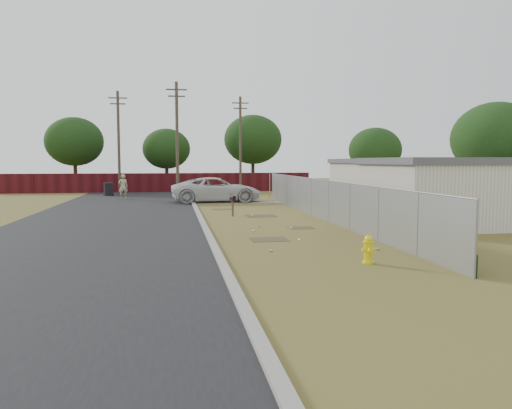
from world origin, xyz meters
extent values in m
plane|color=brown|center=(0.00, 0.00, 0.00)|extent=(120.00, 120.00, 0.00)
cube|color=black|center=(-7.50, 8.00, 0.01)|extent=(9.00, 60.00, 0.02)
cube|color=#A3A097|center=(-3.00, 8.00, 0.06)|extent=(0.25, 60.00, 0.12)
cube|color=#A3A097|center=(0.00, 11.50, 0.01)|extent=(6.20, 1.00, 0.03)
cylinder|color=gray|center=(3.10, -12.00, 1.00)|extent=(0.06, 0.06, 2.00)
cylinder|color=gray|center=(3.10, -9.00, 1.00)|extent=(0.06, 0.06, 2.00)
cylinder|color=gray|center=(3.10, -6.00, 1.00)|extent=(0.06, 0.06, 2.00)
cylinder|color=gray|center=(3.10, -3.00, 1.00)|extent=(0.06, 0.06, 2.00)
cylinder|color=gray|center=(3.10, 0.00, 1.00)|extent=(0.06, 0.06, 2.00)
cylinder|color=gray|center=(3.10, 3.00, 1.00)|extent=(0.06, 0.06, 2.00)
cylinder|color=gray|center=(3.10, 6.00, 1.00)|extent=(0.06, 0.06, 2.00)
cylinder|color=gray|center=(3.10, 9.00, 1.00)|extent=(0.06, 0.06, 2.00)
cylinder|color=gray|center=(3.10, 12.00, 1.00)|extent=(0.06, 0.06, 2.00)
cylinder|color=gray|center=(3.10, 15.00, 1.00)|extent=(0.06, 0.06, 2.00)
cylinder|color=gray|center=(3.10, 1.00, 2.00)|extent=(0.04, 26.00, 0.04)
cube|color=gray|center=(3.10, 1.00, 1.00)|extent=(0.01, 26.00, 2.00)
cube|color=black|center=(3.16, 1.00, 0.30)|extent=(0.03, 26.00, 0.60)
cube|color=#470F14|center=(-6.00, 25.00, 0.90)|extent=(30.00, 0.12, 1.80)
cylinder|color=#4D4233|center=(-4.00, 16.00, 4.50)|extent=(0.24, 0.24, 9.00)
cube|color=#4D4233|center=(-4.00, 16.00, 8.40)|extent=(1.60, 0.10, 0.10)
cube|color=#4D4233|center=(-4.00, 16.00, 7.90)|extent=(1.30, 0.10, 0.10)
cylinder|color=#4D4233|center=(-9.00, 22.00, 4.50)|extent=(0.24, 0.24, 9.00)
cube|color=#4D4233|center=(-9.00, 22.00, 8.40)|extent=(1.60, 0.10, 0.10)
cube|color=#4D4233|center=(-9.00, 22.00, 7.90)|extent=(1.30, 0.10, 0.10)
cylinder|color=#4D4233|center=(2.00, 24.00, 4.50)|extent=(0.24, 0.24, 9.00)
cube|color=#4D4233|center=(2.00, 24.00, 8.40)|extent=(1.60, 0.10, 0.10)
cube|color=#4D4233|center=(2.00, 24.00, 7.90)|extent=(1.30, 0.10, 0.10)
cube|color=silver|center=(9.00, -2.00, 1.40)|extent=(8.00, 6.00, 2.80)
cube|color=#4F4F54|center=(9.00, -2.00, 2.95)|extent=(8.32, 6.24, 0.30)
cube|color=silver|center=(10.50, 9.00, 1.40)|extent=(7.00, 6.00, 2.80)
cube|color=#4F4F54|center=(10.50, 9.00, 2.95)|extent=(7.28, 6.24, 0.30)
cylinder|color=#372519|center=(-14.00, 29.00, 1.65)|extent=(0.36, 0.36, 3.30)
ellipsoid|color=black|center=(-14.00, 29.00, 4.88)|extent=(5.70, 5.70, 4.84)
cylinder|color=#372519|center=(-5.00, 30.00, 1.43)|extent=(0.36, 0.36, 2.86)
ellipsoid|color=black|center=(-5.00, 30.00, 4.23)|extent=(4.94, 4.94, 4.20)
cylinder|color=#372519|center=(4.00, 29.00, 1.76)|extent=(0.36, 0.36, 3.52)
ellipsoid|color=black|center=(4.00, 29.00, 5.20)|extent=(6.08, 6.08, 5.17)
cylinder|color=#372519|center=(13.00, 18.00, 1.32)|extent=(0.36, 0.36, 2.64)
ellipsoid|color=black|center=(13.00, 18.00, 3.90)|extent=(4.56, 4.56, 3.88)
cylinder|color=#372519|center=(14.00, 3.00, 1.43)|extent=(0.36, 0.36, 2.86)
ellipsoid|color=black|center=(14.00, 3.00, 4.23)|extent=(4.94, 4.94, 4.20)
cylinder|color=yellow|center=(1.19, -9.76, 0.03)|extent=(0.36, 0.36, 0.06)
cylinder|color=yellow|center=(1.19, -9.76, 0.33)|extent=(0.25, 0.25, 0.58)
cylinder|color=yellow|center=(1.19, -9.76, 0.62)|extent=(0.33, 0.33, 0.05)
sphere|color=yellow|center=(1.19, -9.76, 0.70)|extent=(0.24, 0.24, 0.23)
cylinder|color=yellow|center=(1.19, -9.76, 0.82)|extent=(0.04, 0.04, 0.06)
cylinder|color=yellow|center=(1.05, -9.77, 0.40)|extent=(0.11, 0.12, 0.11)
cylinder|color=yellow|center=(1.33, -9.75, 0.40)|extent=(0.11, 0.12, 0.11)
cylinder|color=yellow|center=(1.19, -9.90, 0.40)|extent=(0.15, 0.13, 0.14)
cube|color=brown|center=(-1.23, 3.09, 0.46)|extent=(0.10, 0.10, 0.92)
cube|color=black|center=(-1.23, 3.09, 0.95)|extent=(0.29, 0.47, 0.17)
cylinder|color=black|center=(-1.23, 3.09, 1.03)|extent=(0.29, 0.47, 0.17)
cube|color=#B1120C|center=(-1.15, 2.86, 0.95)|extent=(0.03, 0.04, 0.09)
imported|color=silver|center=(-1.29, 12.45, 0.89)|extent=(6.61, 3.39, 1.79)
imported|color=tan|center=(-8.17, 16.52, 0.96)|extent=(0.75, 0.53, 1.93)
cube|color=black|center=(-9.79, 20.48, 0.52)|extent=(0.82, 0.82, 1.04)
cube|color=black|center=(-9.79, 20.48, 1.06)|extent=(0.90, 0.90, 0.09)
cylinder|color=black|center=(-9.38, 20.27, 0.11)|extent=(0.12, 0.22, 0.22)
cylinder|color=silver|center=(0.26, -5.42, 0.04)|extent=(0.09, 0.11, 0.07)
cylinder|color=#ACACB1|center=(-1.06, -2.85, 0.04)|extent=(0.10, 0.12, 0.07)
cylinder|color=silver|center=(0.74, -2.13, 0.04)|extent=(0.08, 0.11, 0.07)
cylinder|color=#ACACB1|center=(-1.21, -7.47, 0.04)|extent=(0.12, 0.12, 0.07)
cylinder|color=silver|center=(-0.17, 2.96, 0.04)|extent=(0.12, 0.11, 0.07)
cylinder|color=#ACACB1|center=(-0.60, -1.51, 0.04)|extent=(0.09, 0.11, 0.07)
cylinder|color=#ACACB1|center=(2.32, -7.78, 0.04)|extent=(0.12, 0.10, 0.07)
camera|label=1|loc=(-4.33, -23.24, 2.95)|focal=35.00mm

